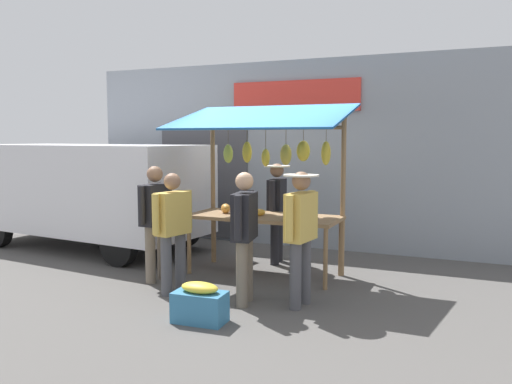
% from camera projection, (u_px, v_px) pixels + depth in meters
% --- Properties ---
extents(ground_plane, '(40.00, 40.00, 0.00)m').
position_uv_depth(ground_plane, '(264.00, 274.00, 7.69)').
color(ground_plane, '#514F4C').
extents(street_backdrop, '(9.00, 0.30, 3.40)m').
position_uv_depth(street_backdrop, '(309.00, 155.00, 9.53)').
color(street_backdrop, '#8C939E').
rests_on(street_backdrop, ground).
extents(market_stall, '(2.50, 1.46, 2.50)m').
position_uv_depth(market_stall, '(266.00, 170.00, 7.55)').
color(market_stall, olive).
rests_on(market_stall, ground).
extents(vendor_with_sunhat, '(0.41, 0.68, 1.60)m').
position_uv_depth(vendor_with_sunhat, '(277.00, 205.00, 8.32)').
color(vendor_with_sunhat, '#232328').
rests_on(vendor_with_sunhat, ground).
extents(shopper_in_striped_shirt, '(0.30, 0.68, 1.60)m').
position_uv_depth(shopper_in_striped_shirt, '(245.00, 229.00, 6.24)').
color(shopper_in_striped_shirt, '#726656').
rests_on(shopper_in_striped_shirt, ground).
extents(shopper_in_grey_tee, '(0.24, 0.69, 1.62)m').
position_uv_depth(shopper_in_grey_tee, '(156.00, 215.00, 7.25)').
color(shopper_in_grey_tee, '#726656').
rests_on(shopper_in_grey_tee, ground).
extents(shopper_with_ponytail, '(0.42, 0.69, 1.61)m').
position_uv_depth(shopper_with_ponytail, '(301.00, 228.00, 6.14)').
color(shopper_with_ponytail, '#4C4C51').
rests_on(shopper_with_ponytail, ground).
extents(shopper_with_shopping_bag, '(0.31, 0.66, 1.56)m').
position_uv_depth(shopper_with_shopping_bag, '(173.00, 225.00, 6.68)').
color(shopper_with_shopping_bag, '#4C4C51').
rests_on(shopper_with_shopping_bag, ground).
extents(parked_van, '(4.55, 2.25, 1.88)m').
position_uv_depth(parked_van, '(83.00, 186.00, 9.60)').
color(parked_van, silver).
rests_on(parked_van, ground).
extents(produce_crate_near, '(0.59, 0.36, 0.45)m').
position_uv_depth(produce_crate_near, '(200.00, 304.00, 5.68)').
color(produce_crate_near, teal).
rests_on(produce_crate_near, ground).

